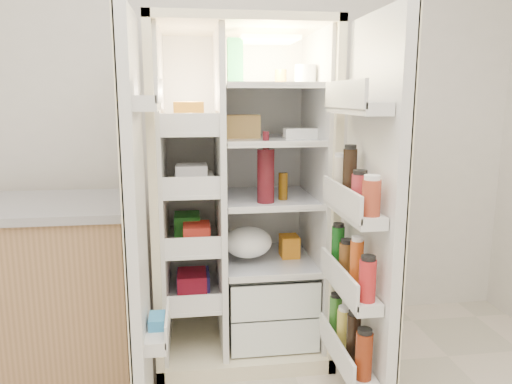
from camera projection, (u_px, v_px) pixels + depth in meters
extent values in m
cube|color=beige|center=(200.00, 109.00, 2.91)|extent=(4.00, 0.02, 2.70)
cube|color=beige|center=(235.00, 184.00, 2.96)|extent=(0.92, 0.04, 1.80)
cube|color=beige|center=(158.00, 197.00, 2.58)|extent=(0.04, 0.70, 1.80)
cube|color=beige|center=(319.00, 193.00, 2.70)|extent=(0.04, 0.70, 1.80)
cube|color=beige|center=(239.00, 26.00, 2.47)|extent=(0.92, 0.70, 0.04)
cube|color=beige|center=(241.00, 340.00, 2.80)|extent=(0.92, 0.70, 0.08)
cube|color=silver|center=(235.00, 182.00, 2.93)|extent=(0.84, 0.02, 1.68)
cube|color=silver|center=(164.00, 193.00, 2.58)|extent=(0.02, 0.62, 1.68)
cube|color=silver|center=(314.00, 189.00, 2.69)|extent=(0.02, 0.62, 1.68)
cube|color=silver|center=(220.00, 192.00, 2.62)|extent=(0.03, 0.62, 1.68)
cube|color=white|center=(268.00, 317.00, 2.78)|extent=(0.47, 0.52, 0.19)
cube|color=white|center=(268.00, 284.00, 2.74)|extent=(0.47, 0.52, 0.19)
cube|color=#FFD18C|center=(268.00, 40.00, 2.55)|extent=(0.30, 0.30, 0.02)
cube|color=silver|center=(194.00, 292.00, 2.71)|extent=(0.28, 0.58, 0.02)
cube|color=silver|center=(192.00, 241.00, 2.65)|extent=(0.28, 0.58, 0.02)
cube|color=silver|center=(191.00, 187.00, 2.59)|extent=(0.28, 0.58, 0.02)
cube|color=silver|center=(190.00, 131.00, 2.54)|extent=(0.28, 0.58, 0.02)
cube|color=white|center=(268.00, 260.00, 2.73)|extent=(0.49, 0.58, 0.01)
cube|color=white|center=(268.00, 198.00, 2.66)|extent=(0.49, 0.58, 0.01)
cube|color=white|center=(269.00, 139.00, 2.60)|extent=(0.49, 0.58, 0.02)
cube|color=white|center=(269.00, 86.00, 2.55)|extent=(0.49, 0.58, 0.02)
cube|color=red|center=(194.00, 282.00, 2.70)|extent=(0.16, 0.20, 0.10)
cube|color=#207824|center=(192.00, 228.00, 2.64)|extent=(0.14, 0.18, 0.12)
cube|color=silver|center=(191.00, 179.00, 2.58)|extent=(0.20, 0.22, 0.07)
cube|color=orange|center=(189.00, 115.00, 2.52)|extent=(0.15, 0.16, 0.14)
cube|color=#4039AC|center=(194.00, 283.00, 2.70)|extent=(0.18, 0.20, 0.09)
cube|color=red|center=(192.00, 230.00, 2.64)|extent=(0.14, 0.18, 0.10)
cube|color=white|center=(191.00, 174.00, 2.58)|extent=(0.16, 0.16, 0.12)
sphere|color=orange|center=(248.00, 334.00, 2.70)|extent=(0.07, 0.07, 0.07)
sphere|color=orange|center=(263.00, 330.00, 2.75)|extent=(0.07, 0.07, 0.07)
sphere|color=orange|center=(282.00, 332.00, 2.72)|extent=(0.07, 0.07, 0.07)
sphere|color=orange|center=(254.00, 323.00, 2.84)|extent=(0.07, 0.07, 0.07)
sphere|color=orange|center=(271.00, 323.00, 2.83)|extent=(0.07, 0.07, 0.07)
sphere|color=orange|center=(289.00, 325.00, 2.81)|extent=(0.07, 0.07, 0.07)
sphere|color=orange|center=(242.00, 328.00, 2.77)|extent=(0.07, 0.07, 0.07)
ellipsoid|color=#3F7025|center=(268.00, 280.00, 2.76)|extent=(0.26, 0.24, 0.11)
cylinder|color=#4B1016|center=(266.00, 176.00, 2.48)|extent=(0.09, 0.09, 0.28)
cylinder|color=#66400B|center=(283.00, 186.00, 2.57)|extent=(0.05, 0.05, 0.14)
cube|color=#28934E|center=(235.00, 62.00, 2.49)|extent=(0.08, 0.08, 0.23)
cylinder|color=white|center=(305.00, 75.00, 2.52)|extent=(0.11, 0.11, 0.10)
cylinder|color=olive|center=(281.00, 77.00, 2.59)|extent=(0.06, 0.06, 0.08)
cube|color=white|center=(305.00, 133.00, 2.57)|extent=(0.22, 0.09, 0.05)
cube|color=#B58C48|center=(241.00, 126.00, 2.60)|extent=(0.20, 0.11, 0.12)
ellipsoid|color=white|center=(248.00, 248.00, 2.65)|extent=(0.26, 0.24, 0.17)
cube|color=orange|center=(289.00, 246.00, 2.76)|extent=(0.10, 0.12, 0.12)
cube|color=silver|center=(136.00, 224.00, 2.04)|extent=(0.05, 0.40, 1.72)
cube|color=beige|center=(130.00, 224.00, 2.03)|extent=(0.01, 0.40, 1.72)
cube|color=silver|center=(158.00, 332.00, 2.14)|extent=(0.09, 0.32, 0.06)
cube|color=silver|center=(148.00, 103.00, 1.95)|extent=(0.09, 0.32, 0.06)
cube|color=#338CCC|center=(157.00, 326.00, 2.14)|extent=(0.07, 0.12, 0.10)
cube|color=silver|center=(371.00, 221.00, 2.08)|extent=(0.05, 0.58, 1.72)
cube|color=beige|center=(377.00, 221.00, 2.09)|extent=(0.01, 0.58, 1.72)
cube|color=silver|center=(347.00, 358.00, 2.20)|extent=(0.11, 0.50, 0.05)
cube|color=silver|center=(350.00, 287.00, 2.13)|extent=(0.11, 0.50, 0.05)
cube|color=silver|center=(353.00, 210.00, 2.06)|extent=(0.11, 0.50, 0.05)
cube|color=silver|center=(357.00, 108.00, 1.98)|extent=(0.11, 0.50, 0.05)
cylinder|color=maroon|center=(364.00, 356.00, 1.98)|extent=(0.07, 0.07, 0.20)
cylinder|color=black|center=(353.00, 338.00, 2.10)|extent=(0.06, 0.06, 0.22)
cylinder|color=gold|center=(344.00, 328.00, 2.23)|extent=(0.06, 0.06, 0.18)
cylinder|color=#2F6E24|center=(335.00, 315.00, 2.36)|extent=(0.06, 0.06, 0.19)
cylinder|color=#AE1D1F|center=(367.00, 281.00, 1.92)|extent=(0.07, 0.07, 0.17)
cylinder|color=#BA4A15|center=(356.00, 265.00, 2.04)|extent=(0.06, 0.06, 0.21)
cylinder|color=brown|center=(346.00, 260.00, 2.17)|extent=(0.07, 0.07, 0.16)
cylinder|color=#124F16|center=(338.00, 247.00, 2.29)|extent=(0.06, 0.06, 0.20)
cylinder|color=#973620|center=(371.00, 198.00, 1.85)|extent=(0.07, 0.07, 0.14)
cylinder|color=maroon|center=(359.00, 191.00, 1.98)|extent=(0.07, 0.07, 0.14)
cylinder|color=black|center=(350.00, 175.00, 2.09)|extent=(0.06, 0.06, 0.23)
cylinder|color=beige|center=(340.00, 176.00, 2.23)|extent=(0.06, 0.06, 0.18)
cube|color=#9B724D|center=(13.00, 293.00, 2.49)|extent=(1.21, 0.62, 0.87)
cube|color=gray|center=(4.00, 207.00, 2.41)|extent=(1.25, 0.66, 0.04)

